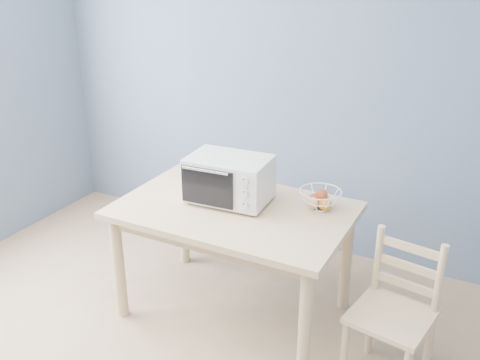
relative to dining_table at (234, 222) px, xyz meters
The scene contains 5 objects.
room 1.36m from the dining_table, 96.19° to the right, with size 4.01×4.51×2.61m.
dining_table is the anchor object (origin of this frame).
toaster_oven 0.27m from the dining_table, 144.07° to the left, with size 0.51×0.39×0.29m.
fruit_basket 0.54m from the dining_table, 25.81° to the left, with size 0.26×0.26×0.13m.
dining_chair 1.07m from the dining_table, ahead, with size 0.45×0.45×0.83m.
Camera 1 is at (1.50, -1.38, 2.16)m, focal length 40.00 mm.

